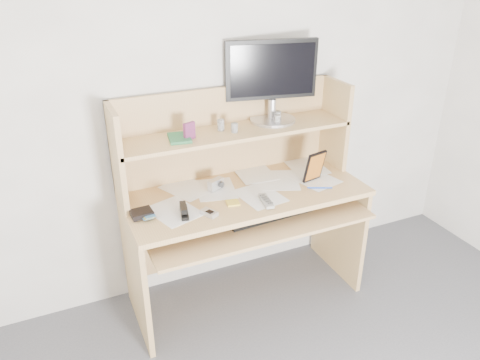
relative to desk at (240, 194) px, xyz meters
name	(u,v)px	position (x,y,z in m)	size (l,w,h in m)	color
back_wall	(224,94)	(0.00, 0.24, 0.56)	(3.60, 0.04, 2.50)	white
desk	(240,194)	(0.00, 0.00, 0.00)	(1.40, 0.70, 1.30)	tan
paper_clutter	(246,191)	(0.00, -0.08, 0.06)	(1.32, 0.54, 0.01)	white
keyboard	(267,212)	(0.07, -0.21, -0.03)	(0.51, 0.20, 0.03)	black
tv_remote	(266,201)	(0.05, -0.25, 0.07)	(0.04, 0.16, 0.02)	#9B9A96
flip_phone	(209,212)	(-0.29, -0.25, 0.07)	(0.05, 0.09, 0.02)	#BBBBBD
stapler	(184,210)	(-0.41, -0.18, 0.08)	(0.04, 0.14, 0.04)	black
wallet	(142,213)	(-0.62, -0.11, 0.08)	(0.11, 0.09, 0.03)	black
sticky_note_pad	(233,203)	(-0.13, -0.18, 0.06)	(0.07, 0.07, 0.01)	yellow
digital_camera	(216,184)	(-0.15, 0.02, 0.09)	(0.10, 0.04, 0.06)	#B4B3B6
game_case	(315,166)	(0.43, -0.13, 0.16)	(0.14, 0.02, 0.19)	black
blue_pen	(320,188)	(0.41, -0.23, 0.07)	(0.01, 0.01, 0.15)	#1740B0
card_box	(189,131)	(-0.29, 0.04, 0.43)	(0.07, 0.02, 0.10)	maroon
shelf_book	(179,138)	(-0.34, 0.06, 0.39)	(0.12, 0.16, 0.02)	#327E4B
chip_stack_a	(234,128)	(-0.02, 0.04, 0.41)	(0.04, 0.04, 0.05)	black
chip_stack_b	(221,125)	(-0.08, 0.10, 0.42)	(0.04, 0.04, 0.07)	silver
chip_stack_c	(277,116)	(0.30, 0.12, 0.42)	(0.05, 0.05, 0.06)	black
chip_stack_d	(277,120)	(0.26, 0.05, 0.42)	(0.04, 0.04, 0.06)	silver
monitor	(272,78)	(0.27, 0.15, 0.64)	(0.55, 0.28, 0.48)	#B8B7BD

